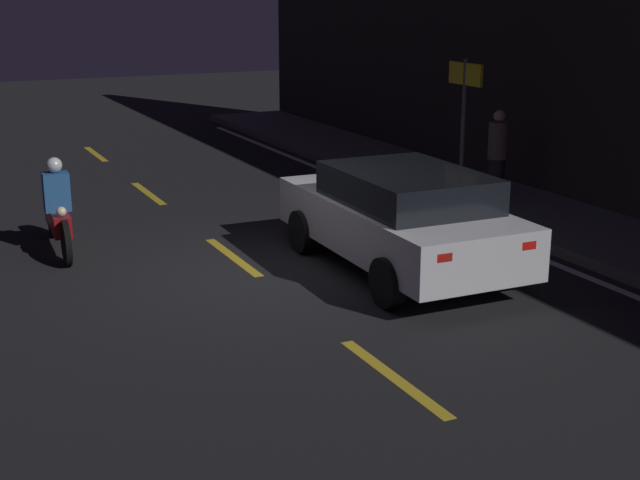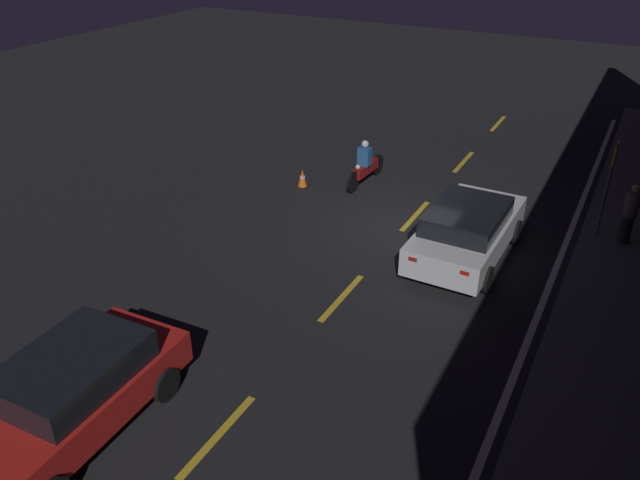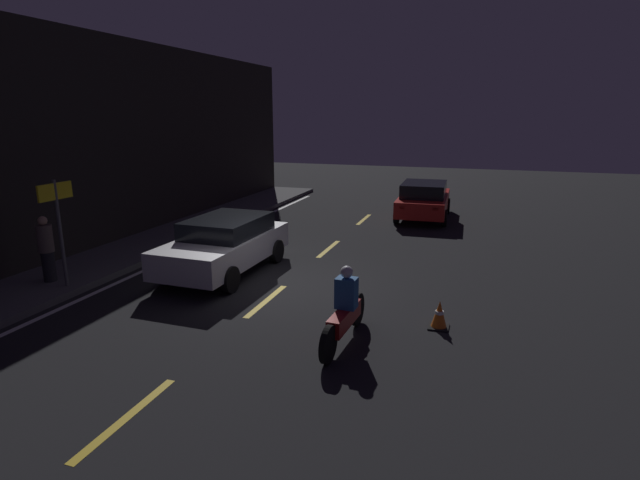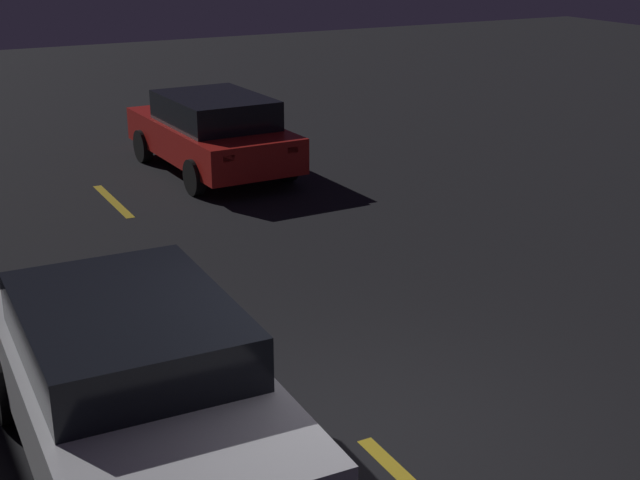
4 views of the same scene
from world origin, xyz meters
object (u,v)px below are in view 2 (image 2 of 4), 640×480
object	(u,v)px
taxi_red	(70,394)
traffic_cone_near	(302,179)
pedestrian	(630,214)
motorcycle	(366,166)
sedan_white	(467,230)
shop_sign	(611,172)

from	to	relation	value
taxi_red	traffic_cone_near	world-z (taller)	taxi_red
taxi_red	traffic_cone_near	bearing A→B (deg)	-173.29
taxi_red	pedestrian	size ratio (longest dim) A/B	2.70
motorcycle	traffic_cone_near	distance (m)	1.94
sedan_white	taxi_red	xyz separation A→B (m)	(8.39, -3.94, -0.01)
taxi_red	motorcycle	bearing A→B (deg)	178.13
sedan_white	pedestrian	distance (m)	4.05
motorcycle	taxi_red	bearing A→B (deg)	3.16
taxi_red	pedestrian	world-z (taller)	pedestrian
sedan_white	motorcycle	size ratio (longest dim) A/B	1.84
sedan_white	pedestrian	bearing A→B (deg)	-53.61
motorcycle	pedestrian	bearing A→B (deg)	88.20
traffic_cone_near	pedestrian	distance (m)	8.85
motorcycle	traffic_cone_near	world-z (taller)	motorcycle
pedestrian	shop_sign	world-z (taller)	shop_sign
traffic_cone_near	shop_sign	distance (m)	8.36
sedan_white	traffic_cone_near	distance (m)	5.81
traffic_cone_near	sedan_white	bearing A→B (deg)	71.90
pedestrian	shop_sign	bearing A→B (deg)	-102.94
sedan_white	traffic_cone_near	world-z (taller)	sedan_white
motorcycle	traffic_cone_near	bearing A→B (deg)	-50.11
taxi_red	traffic_cone_near	size ratio (longest dim) A/B	7.63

